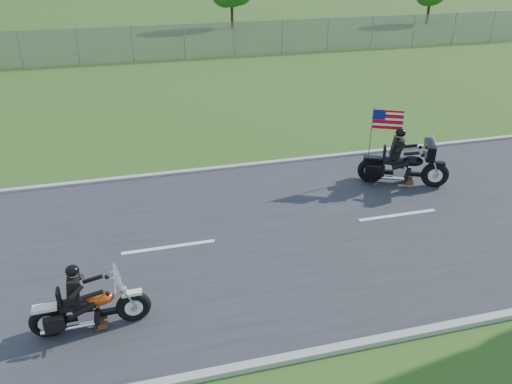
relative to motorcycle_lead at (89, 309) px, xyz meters
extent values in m
plane|color=#324B17|center=(3.68, 2.35, -0.47)|extent=(420.00, 420.00, 0.00)
cube|color=#28282B|center=(3.68, 2.35, -0.45)|extent=(120.00, 8.00, 0.04)
cube|color=#9E9B93|center=(3.68, 6.40, -0.42)|extent=(120.00, 0.18, 0.12)
cube|color=#9E9B93|center=(3.68, -1.70, -0.42)|extent=(120.00, 0.18, 0.12)
cube|color=gray|center=(-1.32, 22.35, 0.53)|extent=(60.00, 0.03, 2.00)
cylinder|color=#382316|center=(9.68, 32.35, 0.79)|extent=(0.22, 0.22, 2.52)
cylinder|color=#382316|center=(25.68, 30.35, 0.65)|extent=(0.22, 0.22, 2.24)
torus|color=black|center=(0.80, 0.02, -0.13)|extent=(0.67, 0.18, 0.67)
torus|color=black|center=(-0.73, -0.02, -0.13)|extent=(0.67, 0.18, 0.67)
ellipsoid|color=#C43F0E|center=(0.23, 0.01, 0.20)|extent=(0.51, 0.30, 0.25)
cube|color=black|center=(-0.23, -0.01, 0.16)|extent=(0.50, 0.29, 0.11)
cube|color=black|center=(-0.19, -0.01, 0.51)|extent=(0.23, 0.37, 0.50)
sphere|color=black|center=(-0.14, 0.00, 0.90)|extent=(0.25, 0.25, 0.24)
cube|color=silver|center=(0.59, 0.02, 0.63)|extent=(0.05, 0.42, 0.36)
torus|color=black|center=(9.53, 3.63, -0.07)|extent=(0.80, 0.51, 0.79)
torus|color=black|center=(7.88, 4.40, -0.07)|extent=(0.80, 0.51, 0.79)
ellipsoid|color=black|center=(8.92, 3.92, 0.32)|extent=(0.69, 0.56, 0.30)
cube|color=black|center=(8.41, 4.15, 0.28)|extent=(0.67, 0.54, 0.13)
cube|color=black|center=(8.46, 4.13, 0.69)|extent=(0.41, 0.50, 0.59)
sphere|color=black|center=(8.51, 4.11, 1.16)|extent=(0.38, 0.38, 0.29)
cube|color=black|center=(9.29, 3.75, 0.69)|extent=(0.58, 0.88, 0.43)
cube|color=#B70C11|center=(8.26, 4.46, 1.45)|extent=(0.79, 0.38, 0.56)
camera|label=1|loc=(1.19, -7.73, 6.18)|focal=35.00mm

